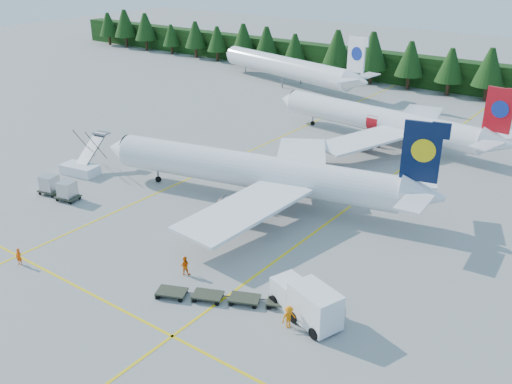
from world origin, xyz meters
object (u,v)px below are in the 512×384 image
Objects in this scene: airliner_navy at (247,170)px; service_truck at (305,300)px; airliner_red at (374,119)px; airstairs at (82,166)px.

airliner_navy reaches higher than service_truck.
airliner_navy is 5.68× the size of service_truck.
airliner_navy reaches higher than airliner_red.
airstairs reaches higher than service_truck.
airstairs is at bearing -176.20° from airliner_navy.
airstairs is (-23.87, -34.05, -2.26)m from airliner_red.
service_truck is (17.31, -15.24, -1.90)m from airliner_navy.
airstairs is 1.01× the size of service_truck.
airliner_navy is 1.06× the size of airliner_red.
airliner_navy is at bearing 6.98° from airstairs.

